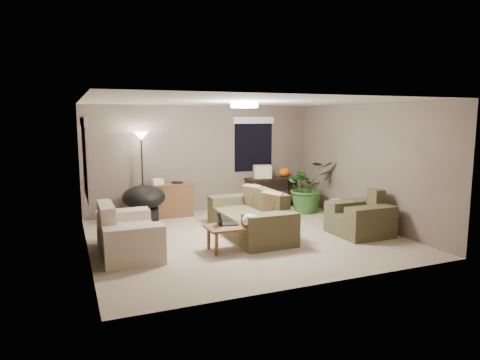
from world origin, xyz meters
name	(u,v)px	position (x,y,z in m)	size (l,w,h in m)	color
room_shell	(244,171)	(0.00, 0.00, 1.25)	(5.50, 5.50, 5.50)	tan
main_sofa	(251,219)	(0.20, 0.11, 0.29)	(0.95, 2.20, 0.85)	brown
throw_pillows	(264,200)	(0.45, 0.11, 0.65)	(0.39, 1.40, 0.47)	#8C7251
loveseat	(127,236)	(-2.16, -0.17, 0.30)	(0.90, 1.60, 0.85)	beige
armchair	(360,219)	(2.11, -0.69, 0.30)	(0.95, 1.00, 0.85)	brown
coffee_table	(236,229)	(-0.43, -0.66, 0.36)	(1.00, 0.55, 0.42)	brown
laptop	(225,221)	(-0.59, -0.56, 0.48)	(0.38, 0.27, 0.24)	black
plastic_bag	(250,220)	(-0.23, -0.81, 0.52)	(0.30, 0.27, 0.21)	white
desk	(168,200)	(-0.92, 2.20, 0.38)	(1.10, 0.50, 0.75)	brown
desk_papers	(161,182)	(-1.08, 2.19, 0.80)	(0.72, 0.32, 0.12)	silver
console_table	(271,190)	(1.67, 2.22, 0.44)	(1.30, 0.40, 0.75)	black
pumpkin	(284,172)	(2.02, 2.22, 0.87)	(0.29, 0.29, 0.24)	orange
cardboard_box	(262,172)	(1.42, 2.22, 0.91)	(0.42, 0.31, 0.31)	beige
papasan_chair	(144,201)	(-1.53, 1.83, 0.47)	(1.19, 1.19, 0.80)	black
floor_lamp	(141,146)	(-1.48, 2.20, 1.60)	(0.32, 0.32, 1.91)	black
ceiling_fixture	(244,105)	(0.00, 0.00, 2.44)	(0.50, 0.50, 0.10)	white
houseplant	(307,192)	(2.22, 1.42, 0.48)	(1.10, 1.23, 0.96)	#2D5923
cat_scratching_post	(336,213)	(2.23, 0.26, 0.21)	(0.32, 0.32, 0.50)	tan
window_left	(84,144)	(-2.73, 0.30, 1.78)	(0.05, 1.56, 1.33)	black
window_back	(254,135)	(1.30, 2.48, 1.79)	(1.06, 0.05, 1.33)	black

